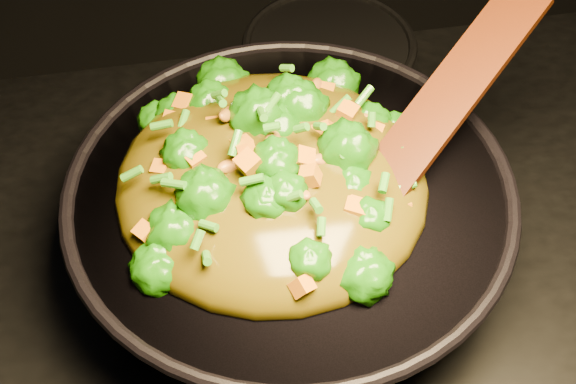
{
  "coord_description": "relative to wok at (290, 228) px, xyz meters",
  "views": [
    {
      "loc": [
        -0.08,
        -0.39,
        1.6
      ],
      "look_at": [
        0.01,
        0.11,
        1.0
      ],
      "focal_mm": 50.0,
      "sensor_mm": 36.0,
      "label": 1
    }
  ],
  "objects": [
    {
      "name": "spatula",
      "position": [
        0.13,
        0.01,
        0.12
      ],
      "size": [
        0.28,
        0.24,
        0.13
      ],
      "primitive_type": "cube",
      "rotation": [
        0.0,
        -0.38,
        0.67
      ],
      "color": "#331203",
      "rests_on": "wok"
    },
    {
      "name": "back_pot",
      "position": [
        0.09,
        0.22,
        -0.0
      ],
      "size": [
        0.22,
        0.22,
        0.11
      ],
      "primitive_type": "cylinder",
      "rotation": [
        0.0,
        0.0,
        -0.15
      ],
      "color": "black",
      "rests_on": "stovetop"
    },
    {
      "name": "wok",
      "position": [
        0.0,
        0.0,
        0.0
      ],
      "size": [
        0.48,
        0.48,
        0.12
      ],
      "primitive_type": null,
      "rotation": [
        0.0,
        0.0,
        -0.16
      ],
      "color": "black",
      "rests_on": "stovetop"
    },
    {
      "name": "stir_fry",
      "position": [
        -0.02,
        0.01,
        0.11
      ],
      "size": [
        0.36,
        0.36,
        0.1
      ],
      "primitive_type": null,
      "rotation": [
        0.0,
        0.0,
        -0.24
      ],
      "color": "#1D6D07",
      "rests_on": "wok"
    }
  ]
}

